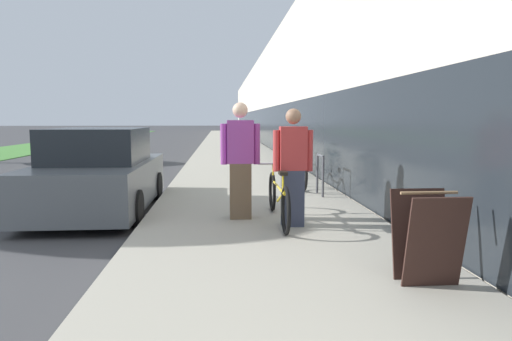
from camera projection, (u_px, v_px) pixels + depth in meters
sidewalk_slab at (233, 149)px, 25.31m from camera, size 3.80×70.00×0.16m
storefront_facade at (324, 103)px, 33.45m from camera, size 10.01×70.00×5.80m
lawn_strip at (40, 146)px, 28.38m from camera, size 4.35×70.00×0.03m
tandem_bicycle at (278, 198)px, 7.02m from camera, size 0.52×2.30×0.85m
person_rider at (293, 168)px, 6.69m from camera, size 0.59×0.23×1.73m
person_bystander at (240, 161)px, 7.20m from camera, size 0.62×0.24×1.84m
bike_rack_hoop at (320, 170)px, 9.46m from camera, size 0.05×0.60×0.84m
cruiser_bike_nearest at (300, 171)px, 10.39m from camera, size 0.52×1.72×0.92m
cruiser_bike_middle at (295, 161)px, 12.79m from camera, size 0.52×1.68×0.92m
sandwich_board_sign at (427, 237)px, 4.39m from camera, size 0.56×0.56×0.90m
parked_sedan_curbside at (99, 175)px, 8.46m from camera, size 1.94×4.02×1.57m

